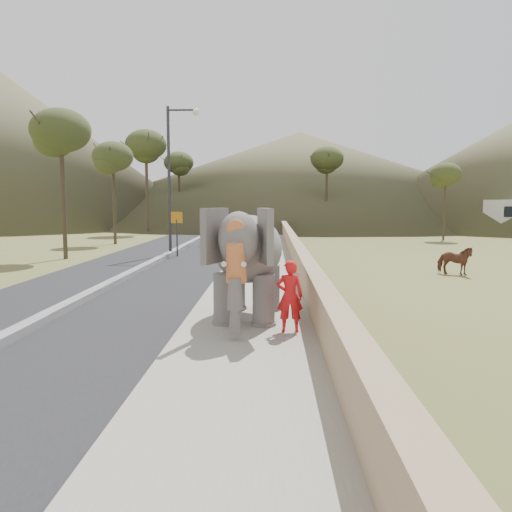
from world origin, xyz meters
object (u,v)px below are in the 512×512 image
(elephant_and_man, at_px, (249,264))
(motorcyclist, at_px, (216,233))
(lamppost, at_px, (175,166))
(cow, at_px, (455,261))

(elephant_and_man, relative_size, motorcyclist, 1.82)
(elephant_and_man, height_order, motorcyclist, elephant_and_man)
(motorcyclist, bearing_deg, elephant_and_man, -81.53)
(motorcyclist, bearing_deg, lamppost, -105.04)
(lamppost, xyz_separation_m, elephant_and_man, (4.71, -15.20, -3.43))
(cow, distance_m, elephant_and_man, 11.43)
(lamppost, relative_size, cow, 5.78)
(lamppost, height_order, cow, lamppost)
(lamppost, distance_m, motorcyclist, 7.28)
(elephant_and_man, distance_m, motorcyclist, 21.30)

